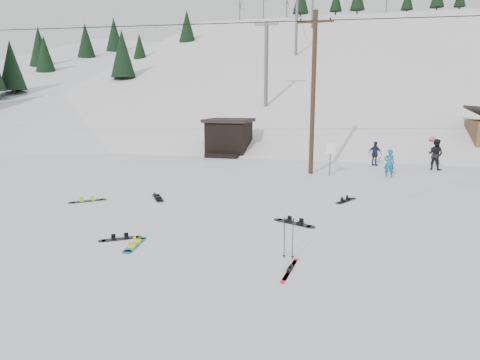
# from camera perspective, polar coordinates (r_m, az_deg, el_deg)

# --- Properties ---
(ground) EXTENTS (200.00, 200.00, 0.00)m
(ground) POSITION_cam_1_polar(r_m,az_deg,el_deg) (12.31, -6.94, -9.76)
(ground) COLOR silver
(ground) RESTS_ON ground
(ski_slope) EXTENTS (60.00, 85.24, 65.97)m
(ski_slope) POSITION_cam_1_polar(r_m,az_deg,el_deg) (67.80, 10.92, -3.22)
(ski_slope) COLOR white
(ski_slope) RESTS_ON ground
(ridge_left) EXTENTS (47.54, 95.03, 58.38)m
(ridge_left) POSITION_cam_1_polar(r_m,az_deg,el_deg) (72.84, -19.05, -1.84)
(ridge_left) COLOR silver
(ridge_left) RESTS_ON ground
(treeline_left) EXTENTS (20.00, 64.00, 10.00)m
(treeline_left) POSITION_cam_1_polar(r_m,az_deg,el_deg) (63.70, -22.18, 6.22)
(treeline_left) COLOR black
(treeline_left) RESTS_ON ground
(treeline_crest) EXTENTS (50.00, 6.00, 10.00)m
(treeline_crest) POSITION_cam_1_polar(r_m,az_deg,el_deg) (96.85, 12.58, 8.10)
(treeline_crest) COLOR black
(treeline_crest) RESTS_ON ski_slope
(utility_pole) EXTENTS (2.00, 0.26, 9.00)m
(utility_pole) POSITION_cam_1_polar(r_m,az_deg,el_deg) (24.77, 9.73, 11.58)
(utility_pole) COLOR #3A2819
(utility_pole) RESTS_ON ground
(trail_sign) EXTENTS (0.50, 0.09, 1.85)m
(trail_sign) POSITION_cam_1_polar(r_m,az_deg,el_deg) (24.46, 11.95, 3.51)
(trail_sign) COLOR #595B60
(trail_sign) RESTS_ON ground
(lift_hut) EXTENTS (3.40, 4.10, 2.75)m
(lift_hut) POSITION_cam_1_polar(r_m,az_deg,el_deg) (33.09, -1.49, 5.78)
(lift_hut) COLOR black
(lift_hut) RESTS_ON ground
(lift_tower_near) EXTENTS (2.20, 0.36, 8.00)m
(lift_tower_near) POSITION_cam_1_polar(r_m,az_deg,el_deg) (41.66, 3.53, 15.76)
(lift_tower_near) COLOR #595B60
(lift_tower_near) RESTS_ON ski_slope
(lift_tower_mid) EXTENTS (2.20, 0.36, 8.00)m
(lift_tower_mid) POSITION_cam_1_polar(r_m,az_deg,el_deg) (62.05, 7.56, 20.13)
(lift_tower_mid) COLOR #595B60
(lift_tower_mid) RESTS_ON ski_slope
(lift_tower_far) EXTENTS (2.20, 0.36, 8.00)m
(lift_tower_far) POSITION_cam_1_polar(r_m,az_deg,el_deg) (82.76, 9.67, 22.29)
(lift_tower_far) COLOR #595B60
(lift_tower_far) RESTS_ON ski_slope
(hero_snowboard) EXTENTS (0.46, 1.50, 0.11)m
(hero_snowboard) POSITION_cam_1_polar(r_m,az_deg,el_deg) (13.27, -13.86, -8.33)
(hero_snowboard) COLOR #176898
(hero_snowboard) RESTS_ON ground
(hero_skis) EXTENTS (0.22, 1.69, 0.09)m
(hero_skis) POSITION_cam_1_polar(r_m,az_deg,el_deg) (11.19, 6.65, -11.79)
(hero_skis) COLOR red
(hero_skis) RESTS_ON ground
(ski_poles) EXTENTS (0.31, 0.08, 1.14)m
(ski_poles) POSITION_cam_1_polar(r_m,az_deg,el_deg) (11.80, 6.49, -7.66)
(ski_poles) COLOR black
(ski_poles) RESTS_ON ground
(board_scatter_a) EXTENTS (1.13, 0.86, 0.09)m
(board_scatter_a) POSITION_cam_1_polar(r_m,az_deg,el_deg) (13.92, -15.70, -7.52)
(board_scatter_a) COLOR black
(board_scatter_a) RESTS_ON ground
(board_scatter_b) EXTENTS (1.09, 1.45, 0.12)m
(board_scatter_b) POSITION_cam_1_polar(r_m,az_deg,el_deg) (19.08, -10.90, -2.30)
(board_scatter_b) COLOR black
(board_scatter_b) RESTS_ON ground
(board_scatter_c) EXTENTS (1.24, 1.16, 0.11)m
(board_scatter_c) POSITION_cam_1_polar(r_m,az_deg,el_deg) (19.29, -19.67, -2.62)
(board_scatter_c) COLOR black
(board_scatter_c) RESTS_ON ground
(board_scatter_d) EXTENTS (1.55, 0.89, 0.12)m
(board_scatter_d) POSITION_cam_1_polar(r_m,az_deg,el_deg) (15.13, 7.22, -5.68)
(board_scatter_d) COLOR black
(board_scatter_d) RESTS_ON ground
(board_scatter_f) EXTENTS (0.84, 1.37, 0.11)m
(board_scatter_f) POSITION_cam_1_polar(r_m,az_deg,el_deg) (18.77, 13.96, -2.66)
(board_scatter_f) COLOR black
(board_scatter_f) RESTS_ON ground
(skier_teal) EXTENTS (0.60, 0.42, 1.57)m
(skier_teal) POSITION_cam_1_polar(r_m,az_deg,el_deg) (24.84, 19.27, 2.10)
(skier_teal) COLOR #0C627E
(skier_teal) RESTS_ON ground
(skier_dark) EXTENTS (1.16, 1.11, 1.89)m
(skier_dark) POSITION_cam_1_polar(r_m,az_deg,el_deg) (28.57, 24.61, 3.12)
(skier_dark) COLOR black
(skier_dark) RESTS_ON ground
(skier_pink) EXTENTS (1.12, 0.80, 1.56)m
(skier_pink) POSITION_cam_1_polar(r_m,az_deg,el_deg) (34.21, 24.22, 4.01)
(skier_pink) COLOR #D94C81
(skier_pink) RESTS_ON ground
(skier_navy) EXTENTS (0.99, 0.82, 1.58)m
(skier_navy) POSITION_cam_1_polar(r_m,az_deg,el_deg) (28.90, 17.58, 3.37)
(skier_navy) COLOR #191C3F
(skier_navy) RESTS_ON ground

